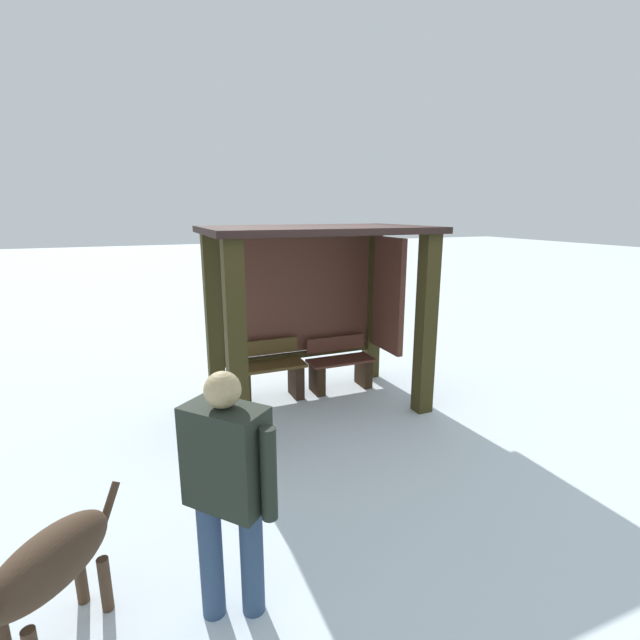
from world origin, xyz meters
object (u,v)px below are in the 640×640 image
object	(u,v)px
bench_left_inside	(270,375)
person_walking	(227,479)
bus_shelter	(318,285)
bench_center_inside	(340,367)
dog	(39,573)

from	to	relation	value
bench_left_inside	person_walking	bearing A→B (deg)	-110.27
bus_shelter	bench_left_inside	size ratio (longest dim) A/B	2.87
bench_center_inside	person_walking	xyz separation A→B (m)	(-2.12, -3.02, 0.61)
bench_left_inside	dog	distance (m)	3.58
bench_center_inside	dog	distance (m)	4.25
person_walking	dog	xyz separation A→B (m)	(-1.00, 0.13, -0.39)
bench_left_inside	person_walking	world-z (taller)	person_walking
bus_shelter	bench_center_inside	size ratio (longest dim) A/B	2.87
bus_shelter	bench_center_inside	xyz separation A→B (m)	(0.40, 0.18, -1.20)
bus_shelter	dog	size ratio (longest dim) A/B	2.79
bus_shelter	person_walking	size ratio (longest dim) A/B	1.66
bus_shelter	bench_left_inside	world-z (taller)	bus_shelter
person_walking	dog	bearing A→B (deg)	172.79
bench_center_inside	bus_shelter	bearing A→B (deg)	-155.30
bench_center_inside	person_walking	size ratio (longest dim) A/B	0.58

